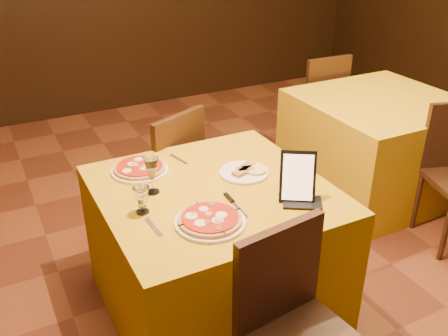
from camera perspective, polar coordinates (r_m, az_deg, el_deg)
name	(u,v)px	position (r m, az deg, el deg)	size (l,w,h in m)	color
floor	(291,302)	(2.95, 7.65, -14.95)	(6.00, 7.00, 0.01)	#5E2D19
main_table	(214,250)	(2.67, -1.17, -9.33)	(1.10, 1.10, 0.75)	#B2910B
side_table	(376,146)	(3.98, 16.98, 2.44)	(1.10, 1.10, 0.75)	gold
chair_main_far	(160,174)	(3.25, -7.35, -0.69)	(0.38, 0.38, 0.91)	black
chair_side_far	(313,103)	(4.52, 10.10, 7.31)	(0.44, 0.44, 0.91)	black
pizza_near	(210,220)	(2.19, -1.61, -6.01)	(0.31, 0.31, 0.03)	white
pizza_far	(140,169)	(2.65, -9.61, -0.10)	(0.30, 0.30, 0.03)	white
cutlet_dish	(244,172)	(2.60, 2.28, -0.41)	(0.26, 0.26, 0.03)	white
wine_glass	(152,175)	(2.41, -8.25, -0.82)	(0.07, 0.07, 0.19)	#D8B57A
water_glass	(142,200)	(2.27, -9.37, -3.62)	(0.07, 0.07, 0.13)	white
tablet	(298,177)	(2.34, 8.43, -0.98)	(0.17, 0.01, 0.24)	black
knife	(237,207)	(2.31, 1.51, -4.50)	(0.20, 0.02, 0.01)	silver
fork_near	(154,227)	(2.19, -8.04, -6.68)	(0.17, 0.02, 0.01)	silver
fork_far	(179,159)	(2.76, -5.21, 1.01)	(0.15, 0.02, 0.01)	#BBBCC3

